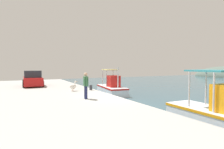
{
  "coord_description": "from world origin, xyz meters",
  "views": [
    {
      "loc": [
        10.96,
        -5.85,
        2.79
      ],
      "look_at": [
        -5.11,
        2.44,
        1.99
      ],
      "focal_mm": 29.25,
      "sensor_mm": 36.0,
      "label": 1
    }
  ],
  "objects_px": {
    "fishing_boat_nearest": "(112,88)",
    "fisherman_standing": "(86,85)",
    "fishing_boat_second": "(220,115)",
    "mooring_bollard_nearest": "(91,88)",
    "pelican": "(73,86)",
    "parked_car": "(33,79)"
  },
  "relations": [
    {
      "from": "fisherman_standing",
      "to": "mooring_bollard_nearest",
      "type": "height_order",
      "value": "fisherman_standing"
    },
    {
      "from": "fishing_boat_nearest",
      "to": "fisherman_standing",
      "type": "height_order",
      "value": "fishing_boat_nearest"
    },
    {
      "from": "pelican",
      "to": "fisherman_standing",
      "type": "relative_size",
      "value": 0.58
    },
    {
      "from": "fishing_boat_nearest",
      "to": "pelican",
      "type": "relative_size",
      "value": 5.44
    },
    {
      "from": "parked_car",
      "to": "mooring_bollard_nearest",
      "type": "xyz_separation_m",
      "value": [
        5.8,
        4.1,
        -0.5
      ]
    },
    {
      "from": "fishing_boat_nearest",
      "to": "fishing_boat_second",
      "type": "xyz_separation_m",
      "value": [
        11.27,
        -0.48,
        0.04
      ]
    },
    {
      "from": "pelican",
      "to": "parked_car",
      "type": "distance_m",
      "value": 6.27
    },
    {
      "from": "pelican",
      "to": "parked_car",
      "type": "height_order",
      "value": "parked_car"
    },
    {
      "from": "fishing_boat_nearest",
      "to": "mooring_bollard_nearest",
      "type": "distance_m",
      "value": 3.37
    },
    {
      "from": "pelican",
      "to": "parked_car",
      "type": "bearing_deg",
      "value": -155.35
    },
    {
      "from": "pelican",
      "to": "fishing_boat_nearest",
      "type": "bearing_deg",
      "value": 110.69
    },
    {
      "from": "mooring_bollard_nearest",
      "to": "pelican",
      "type": "bearing_deg",
      "value": -94.17
    },
    {
      "from": "fishing_boat_second",
      "to": "parked_car",
      "type": "bearing_deg",
      "value": -157.06
    },
    {
      "from": "pelican",
      "to": "mooring_bollard_nearest",
      "type": "xyz_separation_m",
      "value": [
        0.11,
        1.49,
        -0.19
      ]
    },
    {
      "from": "fisherman_standing",
      "to": "fishing_boat_nearest",
      "type": "bearing_deg",
      "value": 140.14
    },
    {
      "from": "fishing_boat_nearest",
      "to": "mooring_bollard_nearest",
      "type": "bearing_deg",
      "value": -58.52
    },
    {
      "from": "fishing_boat_nearest",
      "to": "pelican",
      "type": "height_order",
      "value": "fishing_boat_nearest"
    },
    {
      "from": "parked_car",
      "to": "pelican",
      "type": "bearing_deg",
      "value": 24.65
    },
    {
      "from": "pelican",
      "to": "fisherman_standing",
      "type": "distance_m",
      "value": 3.91
    },
    {
      "from": "fishing_boat_second",
      "to": "mooring_bollard_nearest",
      "type": "relative_size",
      "value": 11.26
    },
    {
      "from": "parked_car",
      "to": "mooring_bollard_nearest",
      "type": "relative_size",
      "value": 9.77
    },
    {
      "from": "pelican",
      "to": "mooring_bollard_nearest",
      "type": "height_order",
      "value": "pelican"
    }
  ]
}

